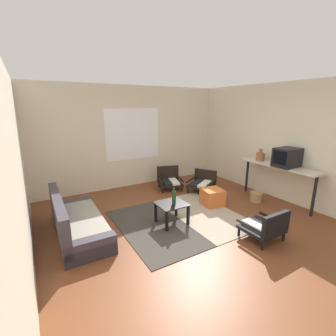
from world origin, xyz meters
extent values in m
plane|color=brown|center=(0.00, 0.00, 0.00)|extent=(7.80, 7.80, 0.00)
cube|color=beige|center=(0.00, 3.06, 1.35)|extent=(5.60, 0.12, 2.70)
cube|color=white|center=(0.00, 3.00, 1.43)|extent=(1.52, 0.01, 1.36)
cube|color=beige|center=(2.66, 0.30, 1.35)|extent=(0.12, 6.60, 2.70)
cube|color=beige|center=(-2.66, 0.30, 1.35)|extent=(0.12, 6.60, 2.70)
cube|color=#38332D|center=(-0.66, 0.54, 0.01)|extent=(1.17, 2.15, 0.01)
cube|color=gray|center=(0.51, 0.54, 0.01)|extent=(1.17, 2.15, 0.01)
cube|color=#38333D|center=(-1.86, 0.99, 0.11)|extent=(0.77, 1.83, 0.22)
cube|color=gray|center=(-1.83, 0.99, 0.27)|extent=(0.67, 1.65, 0.10)
cube|color=#38333D|center=(-2.18, 0.99, 0.42)|extent=(0.17, 1.82, 0.62)
cube|color=#38333D|center=(-1.85, 1.81, 0.16)|extent=(0.75, 0.19, 0.33)
cube|color=#38333D|center=(-1.88, 0.17, 0.16)|extent=(0.75, 0.19, 0.33)
cube|color=black|center=(-0.30, 0.50, 0.40)|extent=(0.54, 0.50, 0.02)
cube|color=black|center=(-0.53, 0.71, 0.19)|extent=(0.04, 0.04, 0.39)
cube|color=black|center=(-0.07, 0.71, 0.19)|extent=(0.04, 0.04, 0.39)
cube|color=black|center=(-0.53, 0.29, 0.19)|extent=(0.04, 0.04, 0.39)
cube|color=black|center=(-0.07, 0.29, 0.19)|extent=(0.04, 0.04, 0.39)
cylinder|color=black|center=(0.86, 1.87, 0.06)|extent=(0.04, 0.04, 0.13)
cylinder|color=black|center=(0.36, 2.02, 0.06)|extent=(0.04, 0.04, 0.13)
cylinder|color=black|center=(1.01, 2.35, 0.06)|extent=(0.04, 0.04, 0.13)
cylinder|color=black|center=(0.51, 2.51, 0.06)|extent=(0.04, 0.04, 0.13)
cube|color=black|center=(0.68, 2.19, 0.15)|extent=(0.74, 0.74, 0.05)
cube|color=silver|center=(0.78, 2.14, 0.21)|extent=(0.34, 0.56, 0.06)
cube|color=black|center=(0.58, 2.20, 0.21)|extent=(0.34, 0.56, 0.06)
cube|color=black|center=(0.76, 2.44, 0.37)|extent=(0.59, 0.24, 0.39)
cube|color=black|center=(0.95, 2.11, 0.27)|extent=(0.22, 0.57, 0.04)
cube|color=black|center=(0.42, 2.27, 0.27)|extent=(0.22, 0.57, 0.04)
cylinder|color=black|center=(0.46, -0.48, 0.08)|extent=(0.04, 0.04, 0.15)
cylinder|color=black|center=(0.98, -0.48, 0.08)|extent=(0.04, 0.04, 0.15)
cylinder|color=black|center=(0.46, -0.96, 0.08)|extent=(0.04, 0.04, 0.15)
cylinder|color=black|center=(0.98, -0.96, 0.08)|extent=(0.04, 0.04, 0.15)
cube|color=black|center=(0.72, -0.72, 0.18)|extent=(0.60, 0.56, 0.05)
cube|color=beige|center=(0.62, -0.70, 0.23)|extent=(0.20, 0.50, 0.06)
cube|color=black|center=(0.83, -0.70, 0.23)|extent=(0.20, 0.50, 0.06)
cube|color=black|center=(0.72, -0.97, 0.38)|extent=(0.60, 0.07, 0.35)
cube|color=black|center=(0.44, -0.72, 0.29)|extent=(0.04, 0.56, 0.04)
cube|color=black|center=(1.00, -0.72, 0.29)|extent=(0.04, 0.56, 0.04)
cylinder|color=black|center=(1.16, 1.21, 0.08)|extent=(0.04, 0.04, 0.16)
cylinder|color=black|center=(0.89, 1.66, 0.08)|extent=(0.04, 0.04, 0.16)
cylinder|color=black|center=(1.64, 1.50, 0.08)|extent=(0.04, 0.04, 0.16)
cylinder|color=black|center=(1.37, 1.94, 0.08)|extent=(0.04, 0.04, 0.16)
cube|color=black|center=(1.27, 1.58, 0.18)|extent=(0.85, 0.84, 0.05)
cube|color=silver|center=(1.30, 1.48, 0.24)|extent=(0.60, 0.46, 0.06)
cube|color=black|center=(1.19, 1.66, 0.24)|extent=(0.60, 0.46, 0.06)
cube|color=black|center=(1.51, 1.73, 0.37)|extent=(0.37, 0.55, 0.32)
cube|color=black|center=(1.41, 1.34, 0.30)|extent=(0.57, 0.36, 0.04)
cube|color=black|center=(1.12, 1.82, 0.30)|extent=(0.57, 0.36, 0.04)
cube|color=#D1662D|center=(0.95, 0.78, 0.19)|extent=(0.51, 0.51, 0.37)
cube|color=beige|center=(2.31, 0.17, 0.87)|extent=(0.40, 1.81, 0.04)
cylinder|color=black|center=(2.31, -0.68, 0.43)|extent=(0.06, 0.06, 0.85)
cylinder|color=black|center=(2.31, 1.02, 0.43)|extent=(0.06, 0.06, 0.85)
cube|color=black|center=(2.31, -0.01, 1.09)|extent=(0.52, 0.40, 0.41)
cube|color=black|center=(2.06, -0.01, 1.11)|extent=(0.01, 0.31, 0.29)
cylinder|color=#935B38|center=(2.31, 0.68, 0.99)|extent=(0.20, 0.20, 0.19)
cylinder|color=#935B38|center=(2.31, 0.68, 1.13)|extent=(0.08, 0.08, 0.10)
cylinder|color=#194723|center=(-0.28, 0.46, 0.53)|extent=(0.07, 0.07, 0.25)
cylinder|color=#194723|center=(-0.28, 0.46, 0.69)|extent=(0.03, 0.03, 0.06)
cylinder|color=#9E7A4C|center=(1.97, 0.41, 0.11)|extent=(0.28, 0.28, 0.22)
camera|label=1|loc=(-2.45, -3.00, 2.17)|focal=25.32mm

